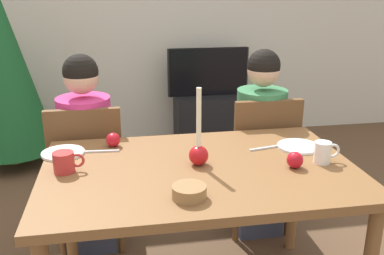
% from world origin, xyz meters
% --- Properties ---
extents(back_wall, '(6.40, 0.10, 2.60)m').
position_xyz_m(back_wall, '(0.00, 2.60, 1.30)').
color(back_wall, beige).
rests_on(back_wall, ground).
extents(dining_table, '(1.40, 0.90, 0.75)m').
position_xyz_m(dining_table, '(0.00, 0.00, 0.67)').
color(dining_table, brown).
rests_on(dining_table, ground).
extents(chair_left, '(0.40, 0.40, 0.90)m').
position_xyz_m(chair_left, '(-0.54, 0.61, 0.51)').
color(chair_left, brown).
rests_on(chair_left, ground).
extents(chair_right, '(0.40, 0.40, 0.90)m').
position_xyz_m(chair_right, '(0.50, 0.61, 0.51)').
color(chair_right, brown).
rests_on(chair_right, ground).
extents(person_left_child, '(0.30, 0.30, 1.17)m').
position_xyz_m(person_left_child, '(-0.54, 0.64, 0.57)').
color(person_left_child, '#33384C').
rests_on(person_left_child, ground).
extents(person_right_child, '(0.30, 0.30, 1.17)m').
position_xyz_m(person_right_child, '(0.50, 0.64, 0.57)').
color(person_right_child, '#33384C').
rests_on(person_right_child, ground).
extents(tv_stand, '(0.64, 0.40, 0.48)m').
position_xyz_m(tv_stand, '(0.52, 2.30, 0.24)').
color(tv_stand, black).
rests_on(tv_stand, ground).
extents(tv, '(0.79, 0.05, 0.46)m').
position_xyz_m(tv, '(0.52, 2.30, 0.71)').
color(tv, black).
rests_on(tv, tv_stand).
extents(christmas_tree, '(0.72, 0.72, 1.67)m').
position_xyz_m(christmas_tree, '(-1.27, 2.02, 0.87)').
color(christmas_tree, brown).
rests_on(christmas_tree, ground).
extents(candle_centerpiece, '(0.09, 0.09, 0.36)m').
position_xyz_m(candle_centerpiece, '(-0.00, 0.03, 0.82)').
color(candle_centerpiece, red).
rests_on(candle_centerpiece, dining_table).
extents(plate_left, '(0.20, 0.20, 0.01)m').
position_xyz_m(plate_left, '(-0.62, 0.26, 0.76)').
color(plate_left, white).
rests_on(plate_left, dining_table).
extents(plate_right, '(0.21, 0.21, 0.01)m').
position_xyz_m(plate_right, '(0.53, 0.15, 0.76)').
color(plate_right, silver).
rests_on(plate_right, dining_table).
extents(mug_left, '(0.14, 0.09, 0.09)m').
position_xyz_m(mug_left, '(-0.59, 0.05, 0.80)').
color(mug_left, '#B72D2D').
rests_on(mug_left, dining_table).
extents(mug_right, '(0.12, 0.08, 0.10)m').
position_xyz_m(mug_right, '(0.56, -0.05, 0.80)').
color(mug_right, white).
rests_on(mug_right, dining_table).
extents(fork_left, '(0.18, 0.03, 0.01)m').
position_xyz_m(fork_left, '(-0.44, 0.26, 0.75)').
color(fork_left, silver).
rests_on(fork_left, dining_table).
extents(fork_right, '(0.18, 0.05, 0.01)m').
position_xyz_m(fork_right, '(0.37, 0.16, 0.75)').
color(fork_right, silver).
rests_on(fork_right, dining_table).
extents(bowl_walnuts, '(0.13, 0.13, 0.05)m').
position_xyz_m(bowl_walnuts, '(-0.09, -0.28, 0.78)').
color(bowl_walnuts, olive).
rests_on(bowl_walnuts, dining_table).
extents(apple_near_candle, '(0.07, 0.07, 0.07)m').
position_xyz_m(apple_near_candle, '(0.42, -0.08, 0.79)').
color(apple_near_candle, red).
rests_on(apple_near_candle, dining_table).
extents(apple_by_left_plate, '(0.07, 0.07, 0.07)m').
position_xyz_m(apple_by_left_plate, '(-0.38, 0.32, 0.79)').
color(apple_by_left_plate, red).
rests_on(apple_by_left_plate, dining_table).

